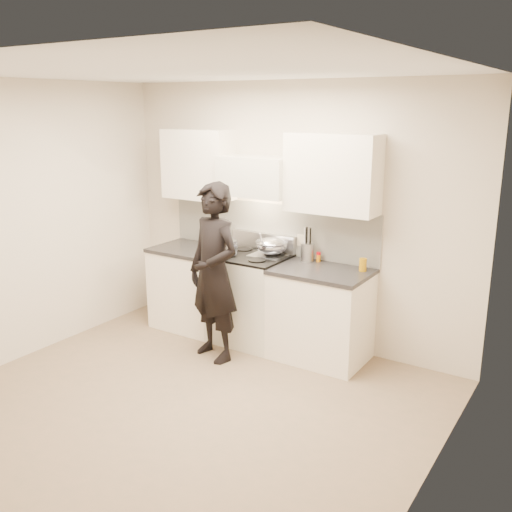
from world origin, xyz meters
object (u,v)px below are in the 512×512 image
at_px(counter_right, 321,314).
at_px(utensil_crock, 307,251).
at_px(stove, 250,298).
at_px(wok, 272,246).
at_px(person, 214,273).

bearing_deg(counter_right, utensil_crock, 143.27).
xyz_separation_m(stove, wok, (0.20, 0.10, 0.58)).
distance_m(wok, person, 0.71).
bearing_deg(wok, stove, -153.77).
relative_size(counter_right, utensil_crock, 2.65).
xyz_separation_m(counter_right, utensil_crock, (-0.27, 0.20, 0.57)).
xyz_separation_m(stove, utensil_crock, (0.56, 0.20, 0.55)).
bearing_deg(utensil_crock, stove, -160.38).
bearing_deg(person, wok, 83.71).
bearing_deg(wok, utensil_crock, 15.71).
height_order(counter_right, utensil_crock, utensil_crock).
bearing_deg(stove, utensil_crock, 19.62).
bearing_deg(person, utensil_crock, 65.98).
distance_m(stove, utensil_crock, 0.81).
xyz_separation_m(stove, person, (-0.06, -0.54, 0.40)).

